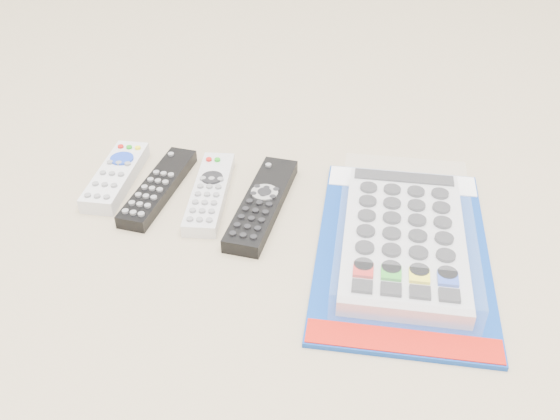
% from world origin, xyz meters
% --- Properties ---
extents(remote_small_grey, '(0.06, 0.16, 0.02)m').
position_xyz_m(remote_small_grey, '(-0.22, 0.02, 0.01)').
color(remote_small_grey, silver).
rests_on(remote_small_grey, ground).
extents(remote_slim_black, '(0.06, 0.19, 0.02)m').
position_xyz_m(remote_slim_black, '(-0.15, 0.01, 0.01)').
color(remote_slim_black, black).
rests_on(remote_slim_black, ground).
extents(remote_silver_dvd, '(0.07, 0.19, 0.02)m').
position_xyz_m(remote_silver_dvd, '(-0.07, 0.01, 0.01)').
color(remote_silver_dvd, silver).
rests_on(remote_silver_dvd, ground).
extents(remote_large_black, '(0.06, 0.21, 0.02)m').
position_xyz_m(remote_large_black, '(0.01, -0.00, 0.01)').
color(remote_large_black, black).
rests_on(remote_large_black, ground).
extents(jumbo_remote_packaged, '(0.23, 0.36, 0.05)m').
position_xyz_m(jumbo_remote_packaged, '(0.20, -0.05, 0.02)').
color(jumbo_remote_packaged, navy).
rests_on(jumbo_remote_packaged, ground).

